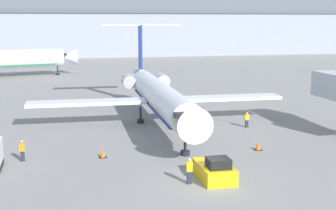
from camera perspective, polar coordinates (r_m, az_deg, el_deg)
name	(u,v)px	position (r m, az deg, el deg)	size (l,w,h in m)	color
ground_plane	(211,185)	(32.85, 5.30, -9.64)	(600.00, 600.00, 0.00)	gray
terminal_building	(91,33)	(149.66, -9.32, 8.67)	(180.00, 16.80, 14.40)	#8C939E
airplane_main	(158,94)	(50.72, -1.18, 1.36)	(27.93, 30.42, 10.66)	silver
pushback_tug	(214,170)	(33.72, 5.68, -7.92)	(2.21, 3.96, 1.80)	yellow
worker_near_tug	(189,170)	(32.59, 2.61, -7.95)	(0.40, 0.26, 1.85)	#232838
worker_by_wing	(247,119)	(50.06, 9.59, -1.74)	(0.40, 0.24, 1.65)	#232838
worker_on_apron	(22,150)	(39.43, -17.35, -5.29)	(0.40, 0.24, 1.72)	#232838
traffic_cone_left	(103,153)	(39.17, -7.97, -5.87)	(0.62, 0.62, 0.71)	black
traffic_cone_right	(258,146)	(41.70, 10.91, -4.89)	(0.64, 0.64, 0.80)	black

